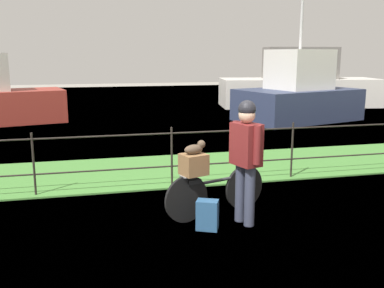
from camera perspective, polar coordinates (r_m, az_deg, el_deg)
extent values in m
plane|color=gray|center=(5.52, 1.79, -12.40)|extent=(60.00, 60.00, 0.00)
cube|color=#478438|center=(8.55, -3.99, -3.48)|extent=(27.00, 2.40, 0.03)
plane|color=#60849E|center=(16.76, -8.76, 3.89)|extent=(30.00, 30.00, 0.00)
cylinder|color=#28231E|center=(7.35, -20.22, -2.62)|extent=(0.04, 0.04, 1.05)
cylinder|color=#28231E|center=(7.41, -2.70, -1.77)|extent=(0.04, 0.04, 1.05)
cylinder|color=#28231E|center=(8.12, 13.10, -0.87)|extent=(0.04, 0.04, 1.05)
cylinder|color=#28231E|center=(7.45, -2.68, -2.95)|extent=(18.00, 0.03, 0.03)
cylinder|color=#28231E|center=(7.32, -2.73, 1.43)|extent=(18.00, 0.03, 0.03)
cylinder|color=black|center=(6.45, 6.91, -5.71)|extent=(0.64, 0.25, 0.66)
cylinder|color=black|center=(5.91, -0.74, -7.30)|extent=(0.64, 0.25, 0.66)
cylinder|color=#2D2D33|center=(6.11, 3.28, -4.87)|extent=(0.75, 0.29, 0.04)
cube|color=black|center=(5.90, 0.25, -4.99)|extent=(0.22, 0.15, 0.06)
cube|color=slate|center=(5.87, 0.25, -4.13)|extent=(0.39, 0.27, 0.02)
cube|color=brown|center=(5.83, 0.25, -2.70)|extent=(0.40, 0.38, 0.29)
ellipsoid|color=#4C3D2D|center=(5.78, 0.26, -0.71)|extent=(0.31, 0.22, 0.13)
sphere|color=#4C3D2D|center=(5.83, 1.25, -0.02)|extent=(0.11, 0.11, 0.11)
cylinder|color=#383D51|center=(5.96, 6.40, -6.37)|extent=(0.14, 0.14, 0.82)
cylinder|color=#383D51|center=(5.81, 7.63, -6.88)|extent=(0.14, 0.14, 0.82)
cube|color=maroon|center=(5.71, 7.18, -0.04)|extent=(0.37, 0.46, 0.56)
cylinder|color=maroon|center=(5.87, 5.84, 0.60)|extent=(0.10, 0.10, 0.50)
cylinder|color=maroon|center=(5.54, 8.62, -0.15)|extent=(0.10, 0.10, 0.50)
sphere|color=tan|center=(5.64, 7.28, 3.84)|extent=(0.22, 0.22, 0.22)
sphere|color=black|center=(5.63, 7.30, 4.62)|extent=(0.23, 0.23, 0.23)
cube|color=#28517A|center=(5.71, 2.05, -9.37)|extent=(0.33, 0.28, 0.40)
cube|color=#2D3856|center=(15.53, 13.78, 5.08)|extent=(4.58, 3.43, 1.08)
cube|color=silver|center=(15.44, 14.00, 9.56)|extent=(2.19, 2.11, 1.34)
cylinder|color=#B2B2B2|center=(15.47, 14.28, 15.01)|extent=(0.10, 0.10, 1.60)
cube|color=silver|center=(19.84, 13.91, 6.65)|extent=(7.12, 3.24, 1.22)
cube|color=slate|center=(19.77, 14.09, 10.36)|extent=(3.22, 1.99, 1.36)
cylinder|color=#B2B2B2|center=(19.80, 14.31, 14.63)|extent=(0.10, 0.10, 1.60)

